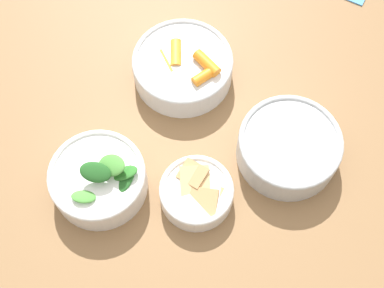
{
  "coord_description": "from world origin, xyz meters",
  "views": [
    {
      "loc": [
        0.23,
        -0.33,
        1.6
      ],
      "look_at": [
        0.0,
        -0.01,
        0.77
      ],
      "focal_mm": 50.0,
      "sensor_mm": 36.0,
      "label": 1
    }
  ],
  "objects_px": {
    "bowl_greens": "(99,179)",
    "bowl_beans_hotdog": "(288,148)",
    "bowl_carrots": "(183,66)",
    "bowl_cookies": "(197,192)"
  },
  "relations": [
    {
      "from": "bowl_carrots",
      "to": "bowl_greens",
      "type": "xyz_separation_m",
      "value": [
        0.02,
        -0.26,
        0.0
      ]
    },
    {
      "from": "bowl_carrots",
      "to": "bowl_cookies",
      "type": "distance_m",
      "value": 0.24
    },
    {
      "from": "bowl_greens",
      "to": "bowl_cookies",
      "type": "distance_m",
      "value": 0.16
    },
    {
      "from": "bowl_carrots",
      "to": "bowl_cookies",
      "type": "relative_size",
      "value": 1.49
    },
    {
      "from": "bowl_carrots",
      "to": "bowl_greens",
      "type": "distance_m",
      "value": 0.26
    },
    {
      "from": "bowl_beans_hotdog",
      "to": "bowl_greens",
      "type": "bearing_deg",
      "value": -133.85
    },
    {
      "from": "bowl_cookies",
      "to": "bowl_greens",
      "type": "bearing_deg",
      "value": -151.46
    },
    {
      "from": "bowl_greens",
      "to": "bowl_beans_hotdog",
      "type": "distance_m",
      "value": 0.32
    },
    {
      "from": "bowl_greens",
      "to": "bowl_beans_hotdog",
      "type": "bearing_deg",
      "value": 46.15
    },
    {
      "from": "bowl_greens",
      "to": "bowl_carrots",
      "type": "bearing_deg",
      "value": 94.06
    }
  ]
}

